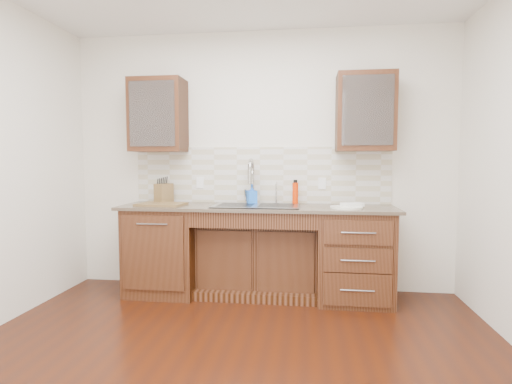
# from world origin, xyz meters

# --- Properties ---
(ground) EXTENTS (4.00, 3.50, 0.10)m
(ground) POSITION_xyz_m (0.00, 0.00, -0.05)
(ground) COLOR #361306
(wall_back) EXTENTS (4.00, 0.10, 2.70)m
(wall_back) POSITION_xyz_m (0.00, 1.80, 1.35)
(wall_back) COLOR silver
(wall_back) RESTS_ON ground
(wall_front) EXTENTS (4.00, 0.10, 2.70)m
(wall_front) POSITION_xyz_m (0.00, -1.80, 1.35)
(wall_front) COLOR silver
(wall_front) RESTS_ON ground
(base_cabinet_left) EXTENTS (0.70, 0.62, 0.88)m
(base_cabinet_left) POSITION_xyz_m (-0.95, 1.44, 0.44)
(base_cabinet_left) COLOR #593014
(base_cabinet_left) RESTS_ON ground
(base_cabinet_center) EXTENTS (1.20, 0.44, 0.70)m
(base_cabinet_center) POSITION_xyz_m (0.00, 1.53, 0.35)
(base_cabinet_center) COLOR #593014
(base_cabinet_center) RESTS_ON ground
(base_cabinet_right) EXTENTS (0.70, 0.62, 0.88)m
(base_cabinet_right) POSITION_xyz_m (0.95, 1.44, 0.44)
(base_cabinet_right) COLOR #593014
(base_cabinet_right) RESTS_ON ground
(countertop) EXTENTS (2.70, 0.65, 0.03)m
(countertop) POSITION_xyz_m (0.00, 1.43, 0.90)
(countertop) COLOR #84705B
(countertop) RESTS_ON base_cabinet_left
(backsplash) EXTENTS (2.70, 0.02, 0.59)m
(backsplash) POSITION_xyz_m (0.00, 1.74, 1.21)
(backsplash) COLOR beige
(backsplash) RESTS_ON wall_back
(sink) EXTENTS (0.84, 0.46, 0.19)m
(sink) POSITION_xyz_m (0.00, 1.41, 0.83)
(sink) COLOR #9E9EA5
(sink) RESTS_ON countertop
(faucet) EXTENTS (0.04, 0.04, 0.40)m
(faucet) POSITION_xyz_m (-0.07, 1.64, 1.11)
(faucet) COLOR #999993
(faucet) RESTS_ON countertop
(filter_tap) EXTENTS (0.02, 0.02, 0.24)m
(filter_tap) POSITION_xyz_m (0.18, 1.65, 1.03)
(filter_tap) COLOR #999993
(filter_tap) RESTS_ON countertop
(upper_cabinet_left) EXTENTS (0.55, 0.34, 0.75)m
(upper_cabinet_left) POSITION_xyz_m (-1.05, 1.58, 1.83)
(upper_cabinet_left) COLOR #593014
(upper_cabinet_left) RESTS_ON wall_back
(upper_cabinet_right) EXTENTS (0.55, 0.34, 0.75)m
(upper_cabinet_right) POSITION_xyz_m (1.05, 1.58, 1.83)
(upper_cabinet_right) COLOR #593014
(upper_cabinet_right) RESTS_ON wall_back
(outlet_left) EXTENTS (0.08, 0.01, 0.12)m
(outlet_left) POSITION_xyz_m (-0.65, 1.73, 1.12)
(outlet_left) COLOR white
(outlet_left) RESTS_ON backsplash
(outlet_right) EXTENTS (0.08, 0.01, 0.12)m
(outlet_right) POSITION_xyz_m (0.65, 1.73, 1.12)
(outlet_right) COLOR white
(outlet_right) RESTS_ON backsplash
(soap_bottle) EXTENTS (0.12, 0.12, 0.20)m
(soap_bottle) POSITION_xyz_m (-0.07, 1.60, 1.01)
(soap_bottle) COLOR blue
(soap_bottle) RESTS_ON countertop
(water_bottle) EXTENTS (0.06, 0.06, 0.22)m
(water_bottle) POSITION_xyz_m (0.38, 1.63, 1.02)
(water_bottle) COLOR red
(water_bottle) RESTS_ON countertop
(plate) EXTENTS (0.34, 0.34, 0.02)m
(plate) POSITION_xyz_m (0.86, 1.34, 0.92)
(plate) COLOR white
(plate) RESTS_ON countertop
(dish_towel) EXTENTS (0.23, 0.20, 0.03)m
(dish_towel) POSITION_xyz_m (0.92, 1.39, 0.94)
(dish_towel) COLOR white
(dish_towel) RESTS_ON plate
(knife_block) EXTENTS (0.17, 0.21, 0.21)m
(knife_block) POSITION_xyz_m (-1.01, 1.58, 1.01)
(knife_block) COLOR brown
(knife_block) RESTS_ON countertop
(cutting_board) EXTENTS (0.48, 0.36, 0.02)m
(cutting_board) POSITION_xyz_m (-0.96, 1.37, 0.92)
(cutting_board) COLOR olive
(cutting_board) RESTS_ON countertop
(cup_left_a) EXTENTS (0.15, 0.15, 0.09)m
(cup_left_a) POSITION_xyz_m (-1.19, 1.58, 1.77)
(cup_left_a) COLOR silver
(cup_left_a) RESTS_ON upper_cabinet_left
(cup_left_b) EXTENTS (0.12, 0.12, 0.09)m
(cup_left_b) POSITION_xyz_m (-0.94, 1.58, 1.77)
(cup_left_b) COLOR silver
(cup_left_b) RESTS_ON upper_cabinet_left
(cup_right_a) EXTENTS (0.17, 0.17, 0.10)m
(cup_right_a) POSITION_xyz_m (0.91, 1.58, 1.78)
(cup_right_a) COLOR white
(cup_right_a) RESTS_ON upper_cabinet_right
(cup_right_b) EXTENTS (0.12, 0.12, 0.09)m
(cup_right_b) POSITION_xyz_m (1.13, 1.58, 1.77)
(cup_right_b) COLOR white
(cup_right_b) RESTS_ON upper_cabinet_right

